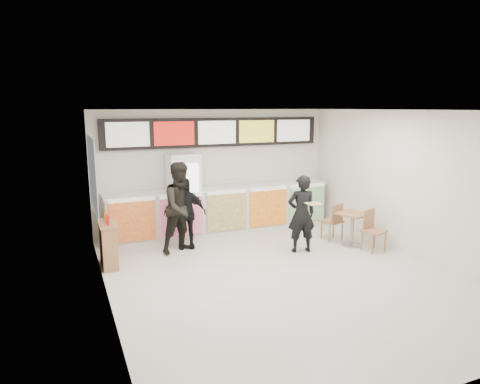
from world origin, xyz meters
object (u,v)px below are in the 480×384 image
customer_main (301,214)px  service_counter (222,210)px  drinks_fridge (184,196)px  condiment_ledge (108,244)px  customer_mid (185,213)px  customer_left (182,207)px  cafe_table (352,223)px

customer_main → service_counter: bearing=-50.1°
drinks_fridge → condiment_ledge: bearing=-145.5°
customer_mid → condiment_ledge: customer_mid is taller
customer_left → condiment_ledge: (-1.57, -0.30, -0.52)m
customer_mid → condiment_ledge: (-1.68, -0.51, -0.33)m
customer_left → drinks_fridge: bearing=53.8°
customer_left → cafe_table: (3.59, -1.09, -0.45)m
service_counter → cafe_table: bearing=-41.5°
customer_mid → cafe_table: (3.47, -1.30, -0.26)m
customer_main → customer_left: 2.53m
drinks_fridge → customer_left: size_ratio=1.03×
cafe_table → customer_mid: bearing=141.2°
service_counter → customer_main: size_ratio=3.34×
customer_main → customer_left: customer_left is taller
customer_main → cafe_table: bearing=-172.4°
service_counter → customer_main: (1.07, -1.98, 0.26)m
customer_main → cafe_table: customer_main is taller
service_counter → cafe_table: 3.12m
drinks_fridge → condiment_ledge: size_ratio=1.92×
service_counter → customer_mid: bearing=-146.1°
customer_left → condiment_ledge: size_ratio=1.85×
customer_mid → cafe_table: size_ratio=0.99×
drinks_fridge → customer_mid: (-0.20, -0.78, -0.22)m
customer_left → customer_mid: 0.30m
service_counter → condiment_ledge: (-2.82, -1.28, -0.13)m
customer_main → drinks_fridge: bearing=-33.4°
drinks_fridge → cafe_table: size_ratio=1.27×
service_counter → drinks_fridge: size_ratio=2.78×
service_counter → cafe_table: (2.34, -2.07, -0.05)m
customer_left → cafe_table: 3.78m
cafe_table → condiment_ledge: condiment_ledge is taller
cafe_table → customer_main: bearing=157.8°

